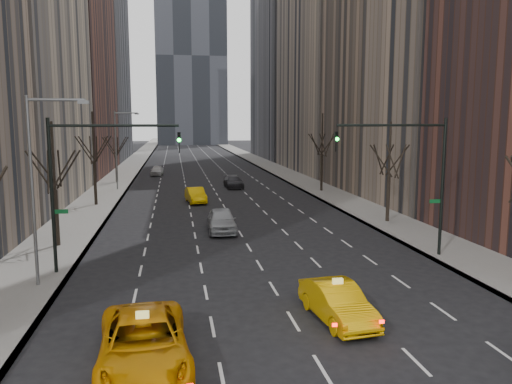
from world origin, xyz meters
name	(u,v)px	position (x,y,z in m)	size (l,w,h in m)	color
ground	(322,369)	(0.00, 0.00, 0.00)	(400.00, 400.00, 0.00)	black
sidewalk_left	(127,170)	(-12.25, 70.00, 0.07)	(4.50, 320.00, 0.15)	slate
sidewalk_right	(272,168)	(12.25, 70.00, 0.07)	(4.50, 320.00, 0.15)	slate
bld_left_far	(56,26)	(-21.50, 66.00, 22.00)	(14.00, 28.00, 44.00)	brown
bld_left_deep	(87,13)	(-21.50, 96.00, 30.00)	(14.00, 30.00, 60.00)	#5E5D62
bld_right_far	(338,13)	(21.50, 64.00, 25.00)	(14.00, 28.00, 50.00)	tan
bld_right_deep	(292,24)	(21.50, 95.00, 29.00)	(14.00, 30.00, 58.00)	#5E5D62
tree_lw_b	(55,190)	(-12.00, 18.00, 3.72)	(3.36, 3.50, 7.82)	black
tree_lw_c	(94,164)	(-12.00, 34.00, 4.04)	(3.36, 3.50, 8.74)	black
tree_lw_d	(116,156)	(-12.00, 52.00, 3.56)	(3.36, 3.50, 7.36)	black
tree_rw_b	(389,176)	(12.00, 22.00, 3.72)	(3.36, 3.50, 7.82)	black
tree_rw_c	(322,156)	(12.00, 40.00, 4.04)	(3.36, 3.50, 8.74)	black
traffic_mast_left	(85,170)	(-9.11, 12.00, 5.49)	(6.69, 0.39, 8.00)	black
traffic_mast_right	(416,165)	(9.11, 12.00, 5.49)	(6.69, 0.39, 8.00)	black
streetlight_near	(39,172)	(-10.84, 10.00, 5.62)	(2.83, 0.22, 9.00)	slate
streetlight_far	(119,142)	(-10.84, 45.00, 5.62)	(2.83, 0.22, 9.00)	slate
taxi_suv	(144,344)	(-5.68, 0.99, 0.86)	(2.85, 6.18, 1.72)	orange
taxi_sedan	(337,302)	(1.76, 3.79, 0.77)	(1.62, 4.65, 1.53)	#DB9E04
silver_sedan_ahead	(222,220)	(-1.26, 20.90, 0.85)	(2.01, 4.98, 1.70)	#A0A4A8
far_taxi	(196,195)	(-2.56, 34.50, 0.75)	(1.58, 4.54, 1.50)	#FFC405
far_suv_grey	(233,182)	(2.47, 45.09, 0.72)	(2.01, 4.95, 1.44)	#28282D
far_car_white	(157,170)	(-7.13, 60.99, 0.74)	(1.74, 4.33, 1.48)	silver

